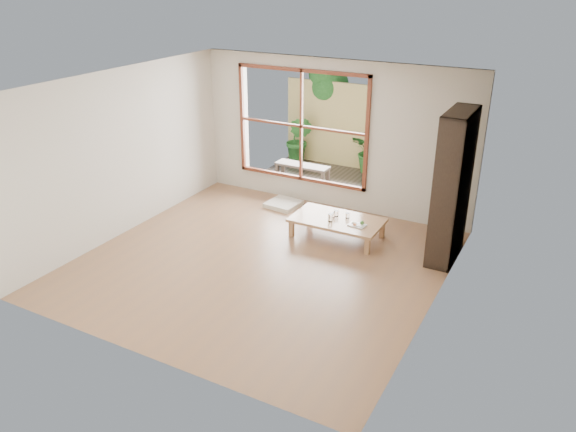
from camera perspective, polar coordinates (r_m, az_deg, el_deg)
name	(u,v)px	position (r m, az deg, el deg)	size (l,w,h in m)	color
ground	(262,262)	(8.28, -2.63, -4.66)	(5.00, 5.00, 0.00)	#926849
low_table	(337,221)	(8.94, 5.01, -0.51)	(1.43, 0.81, 0.31)	tan
floor_cushion	(283,204)	(10.16, -0.47, 1.23)	(0.54, 0.54, 0.08)	beige
bookshelf	(452,187)	(8.31, 16.34, 2.82)	(0.35, 0.99, 2.20)	black
glass_tall	(330,218)	(8.79, 4.33, -0.19)	(0.07, 0.07, 0.13)	silver
glass_mid	(348,216)	(8.95, 6.07, 0.04)	(0.06, 0.06, 0.09)	silver
glass_short	(336,213)	(9.00, 4.90, 0.26)	(0.08, 0.08, 0.10)	silver
glass_small	(333,215)	(8.96, 4.57, 0.09)	(0.06, 0.06, 0.08)	silver
food_tray	(358,224)	(8.72, 7.14, -0.86)	(0.27, 0.21, 0.08)	white
deck	(326,181)	(11.42, 3.92, 3.58)	(2.80, 2.00, 0.05)	#372F28
garden_bench	(302,167)	(11.22, 1.47, 4.96)	(1.11, 0.34, 0.35)	black
bamboo_fence	(347,126)	(12.03, 6.05, 9.06)	(2.80, 0.06, 1.80)	tan
shrub_right	(373,151)	(11.77, 8.67, 6.52)	(0.85, 0.73, 0.94)	#276123
shrub_left	(299,140)	(12.26, 1.11, 7.74)	(0.57, 0.46, 1.04)	#276123
garden_tree	(325,86)	(12.40, 3.79, 13.02)	(1.04, 0.85, 2.22)	#4C3D2D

